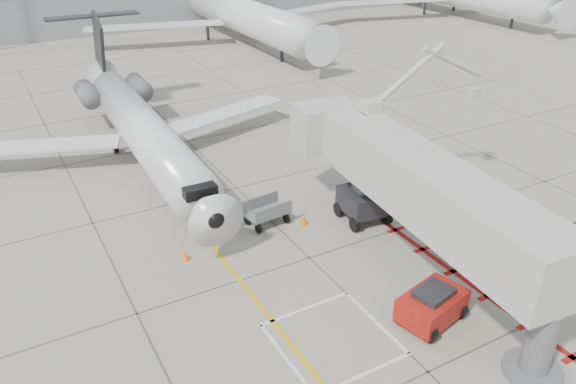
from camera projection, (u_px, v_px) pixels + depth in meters
ground_plane at (361, 307)px, 22.61m from camera, size 260.00×260.00×0.00m
regional_jet at (150, 119)px, 31.46m from camera, size 22.68×28.27×7.26m
jet_bridge at (437, 208)px, 22.70m from camera, size 9.87×18.18×7.00m
pushback_tug at (432, 304)px, 21.56m from camera, size 2.95×2.21×1.55m
baggage_cart at (267, 212)px, 28.10m from camera, size 2.29×1.59×1.36m
ground_power_unit at (468, 235)px, 25.71m from camera, size 2.61×1.83×1.88m
cone_nose at (185, 255)px, 25.45m from camera, size 0.35×0.35×0.48m
cone_side at (304, 220)px, 28.22m from camera, size 0.39×0.39×0.54m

